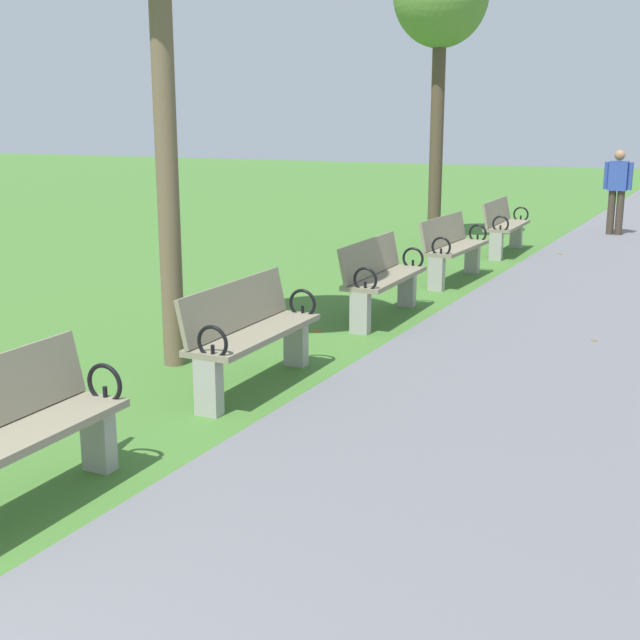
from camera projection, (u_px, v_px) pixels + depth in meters
park_bench_2 at (3, 436)px, 4.77m from camera, size 0.52×1.61×0.90m
park_bench_3 at (250, 332)px, 7.10m from camera, size 0.51×1.61×0.90m
park_bench_4 at (381, 277)px, 9.56m from camera, size 0.52×1.61×0.90m
park_bench_5 at (452, 247)px, 11.79m from camera, size 0.51×1.61×0.90m
park_bench_6 at (504, 225)px, 14.18m from camera, size 0.52×1.61×0.90m
pedestrian_walking at (617, 188)px, 16.26m from camera, size 0.53×0.22×1.62m
scattered_leaves at (281, 450)px, 5.81m from camera, size 4.88×15.27×0.02m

